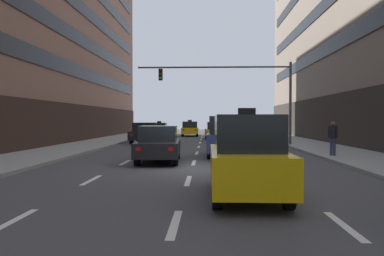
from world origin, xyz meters
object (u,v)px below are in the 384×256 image
object	(u,v)px
taxi_driving_6	(190,129)
traffic_signal_0	(239,85)
car_driving_4	(159,144)
car_driving_0	(145,133)
pedestrian_0	(333,136)
taxi_driving_3	(159,130)
car_driving_2	(225,136)
taxi_driving_5	(247,156)
taxi_driving_1	(216,131)

from	to	relation	value
taxi_driving_6	traffic_signal_0	size ratio (longest dim) A/B	0.42
car_driving_4	taxi_driving_6	xyz separation A→B (m)	(0.18, 26.88, 0.03)
car_driving_0	pedestrian_0	world-z (taller)	pedestrian_0
taxi_driving_3	car_driving_2	bearing A→B (deg)	-73.81
taxi_driving_5	car_driving_2	bearing A→B (deg)	90.27
taxi_driving_1	taxi_driving_6	size ratio (longest dim) A/B	1.00
pedestrian_0	taxi_driving_1	bearing A→B (deg)	107.28
car_driving_4	traffic_signal_0	world-z (taller)	traffic_signal_0
taxi_driving_1	taxi_driving_6	world-z (taller)	taxi_driving_6
car_driving_2	taxi_driving_5	world-z (taller)	taxi_driving_5
car_driving_0	taxi_driving_6	bearing A→B (deg)	76.29
taxi_driving_3	car_driving_4	world-z (taller)	taxi_driving_3
taxi_driving_5	taxi_driving_6	size ratio (longest dim) A/B	0.91
car_driving_2	taxi_driving_6	xyz separation A→B (m)	(-2.94, 24.06, -0.21)
car_driving_2	traffic_signal_0	distance (m)	8.66
car_driving_0	taxi_driving_3	bearing A→B (deg)	90.05
taxi_driving_1	traffic_signal_0	xyz separation A→B (m)	(1.52, -8.92, 3.61)
taxi_driving_1	taxi_driving_6	xyz separation A→B (m)	(-2.82, 7.30, 0.00)
car_driving_0	taxi_driving_6	distance (m)	13.20
car_driving_0	pedestrian_0	distance (m)	16.54
car_driving_0	car_driving_2	xyz separation A→B (m)	(6.07, -11.24, 0.22)
car_driving_2	pedestrian_0	xyz separation A→B (m)	(5.32, -0.75, 0.08)
car_driving_2	taxi_driving_6	world-z (taller)	car_driving_2
taxi_driving_1	taxi_driving_3	size ratio (longest dim) A/B	1.09
taxi_driving_5	pedestrian_0	xyz separation A→B (m)	(5.27, 9.75, 0.11)
taxi_driving_1	pedestrian_0	size ratio (longest dim) A/B	2.72
taxi_driving_5	pedestrian_0	world-z (taller)	taxi_driving_5
taxi_driving_6	pedestrian_0	bearing A→B (deg)	-71.57
car_driving_4	pedestrian_0	world-z (taller)	pedestrian_0
car_driving_4	taxi_driving_5	distance (m)	8.31
taxi_driving_3	taxi_driving_5	xyz separation A→B (m)	(6.13, -31.44, 0.24)
taxi_driving_3	traffic_signal_0	bearing A→B (deg)	-60.29
car_driving_2	car_driving_4	distance (m)	4.21
car_driving_2	car_driving_4	size ratio (longest dim) A/B	0.98
taxi_driving_1	traffic_signal_0	world-z (taller)	traffic_signal_0
car_driving_2	taxi_driving_3	distance (m)	21.81
traffic_signal_0	pedestrian_0	world-z (taller)	traffic_signal_0
car_driving_2	car_driving_0	bearing A→B (deg)	118.37
taxi_driving_5	taxi_driving_6	bearing A→B (deg)	94.95
taxi_driving_1	taxi_driving_6	bearing A→B (deg)	111.12
traffic_signal_0	car_driving_0	bearing A→B (deg)	155.53
traffic_signal_0	taxi_driving_1	bearing A→B (deg)	99.69
pedestrian_0	car_driving_4	bearing A→B (deg)	-166.25
car_driving_4	taxi_driving_3	bearing A→B (deg)	97.09
taxi_driving_3	pedestrian_0	size ratio (longest dim) A/B	2.50
car_driving_2	taxi_driving_5	bearing A→B (deg)	-89.73
taxi_driving_3	taxi_driving_1	bearing A→B (deg)	-35.08
taxi_driving_5	traffic_signal_0	size ratio (longest dim) A/B	0.38
car_driving_0	pedestrian_0	size ratio (longest dim) A/B	2.67
taxi_driving_5	traffic_signal_0	distance (m)	18.70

